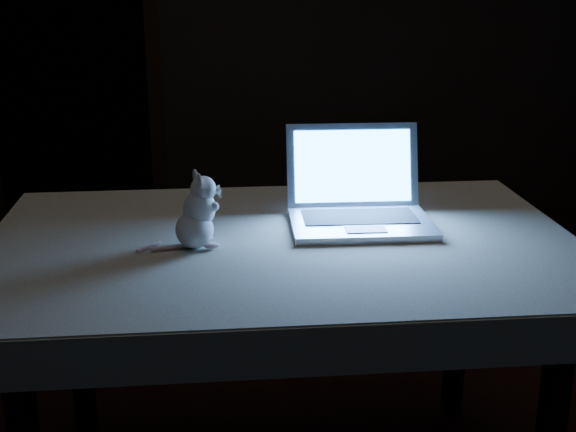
{
  "coord_description": "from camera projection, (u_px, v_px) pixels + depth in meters",
  "views": [
    {
      "loc": [
        -0.55,
        -2.25,
        1.58
      ],
      "look_at": [
        -0.22,
        -0.21,
        0.92
      ],
      "focal_mm": 48.0,
      "sensor_mm": 36.0,
      "label": 1
    }
  ],
  "objects": [
    {
      "name": "back_wall",
      "position": [
        253.0,
        18.0,
        4.64
      ],
      "size": [
        4.5,
        0.04,
        2.6
      ],
      "primitive_type": "cube",
      "color": "black",
      "rests_on": "ground"
    },
    {
      "name": "doorway",
      "position": [
        69.0,
        61.0,
        4.54
      ],
      "size": [
        1.06,
        0.36,
        2.13
      ],
      "primitive_type": null,
      "color": "black",
      "rests_on": "back_wall"
    },
    {
      "name": "tablecloth",
      "position": [
        254.0,
        265.0,
        2.17
      ],
      "size": [
        1.73,
        1.2,
        0.12
      ],
      "primitive_type": null,
      "rotation": [
        0.0,
        0.0,
        0.05
      ],
      "color": "beige",
      "rests_on": "table"
    },
    {
      "name": "laptop",
      "position": [
        362.0,
        182.0,
        2.25
      ],
      "size": [
        0.45,
        0.4,
        0.28
      ],
      "primitive_type": null,
      "rotation": [
        0.0,
        0.0,
        -0.08
      ],
      "color": "silver",
      "rests_on": "tablecloth"
    },
    {
      "name": "table",
      "position": [
        283.0,
        372.0,
        2.32
      ],
      "size": [
        1.62,
        1.09,
        0.84
      ],
      "primitive_type": null,
      "rotation": [
        0.0,
        0.0,
        -0.06
      ],
      "color": "black",
      "rests_on": "floor"
    },
    {
      "name": "plush_mouse",
      "position": [
        194.0,
        211.0,
        2.1
      ],
      "size": [
        0.19,
        0.19,
        0.21
      ],
      "primitive_type": null,
      "rotation": [
        0.0,
        0.0,
        0.25
      ],
      "color": "silver",
      "rests_on": "tablecloth"
    }
  ]
}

